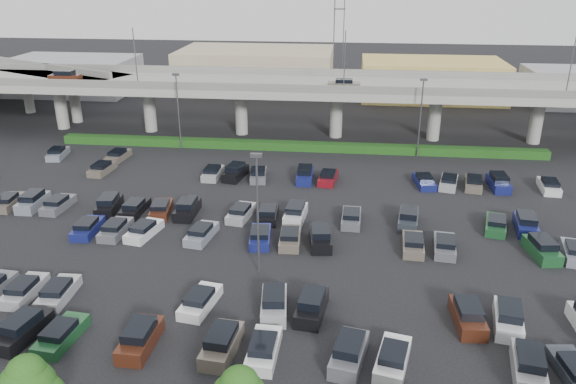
{
  "coord_description": "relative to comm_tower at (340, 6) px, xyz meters",
  "views": [
    {
      "loc": [
        6.86,
        -47.89,
        23.59
      ],
      "look_at": [
        0.99,
        4.82,
        2.0
      ],
      "focal_mm": 35.0,
      "sensor_mm": 36.0,
      "label": 1
    }
  ],
  "objects": [
    {
      "name": "ground",
      "position": [
        -4.0,
        -74.0,
        -15.61
      ],
      "size": [
        280.0,
        280.0,
        0.0
      ],
      "primitive_type": "plane",
      "color": "black"
    },
    {
      "name": "overpass",
      "position": [
        -4.25,
        -42.03,
        -8.64
      ],
      "size": [
        150.0,
        13.0,
        15.8
      ],
      "color": "gray",
      "rests_on": "ground"
    },
    {
      "name": "on_ramp",
      "position": [
        -56.1,
        -30.95,
        -8.76
      ],
      "size": [
        50.93,
        30.13,
        8.8
      ],
      "color": "gray",
      "rests_on": "ground"
    },
    {
      "name": "hedge",
      "position": [
        -4.0,
        -49.0,
        -15.06
      ],
      "size": [
        66.0,
        1.6,
        1.1
      ],
      "primitive_type": "cube",
      "color": "#163C11",
      "rests_on": "ground"
    },
    {
      "name": "parked_cars",
      "position": [
        -3.76,
        -78.38,
        -14.99
      ],
      "size": [
        63.02,
        41.66,
        1.67
      ],
      "color": "black",
      "rests_on": "ground"
    },
    {
      "name": "light_poles",
      "position": [
        -8.12,
        -72.0,
        -9.37
      ],
      "size": [
        66.9,
        48.38,
        10.3
      ],
      "color": "#48494D",
      "rests_on": "ground"
    },
    {
      "name": "distant_buildings",
      "position": [
        8.38,
        -12.19,
        -11.87
      ],
      "size": [
        138.0,
        24.0,
        9.0
      ],
      "color": "gray",
      "rests_on": "ground"
    },
    {
      "name": "comm_tower",
      "position": [
        0.0,
        0.0,
        0.0
      ],
      "size": [
        2.4,
        2.4,
        30.0
      ],
      "color": "#48494D",
      "rests_on": "ground"
    }
  ]
}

